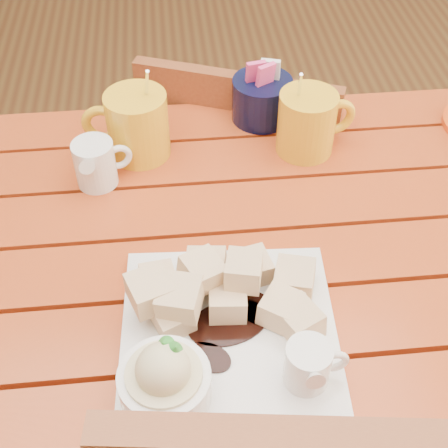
{
  "coord_description": "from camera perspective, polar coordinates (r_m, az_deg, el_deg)",
  "views": [
    {
      "loc": [
        -0.03,
        -0.58,
        1.42
      ],
      "look_at": [
        0.03,
        0.01,
        0.82
      ],
      "focal_mm": 50.0,
      "sensor_mm": 36.0,
      "label": 1
    }
  ],
  "objects": [
    {
      "name": "chair_far",
      "position": [
        1.43,
        1.97,
        3.18
      ],
      "size": [
        0.5,
        0.5,
        0.82
      ],
      "rotation": [
        0.0,
        0.0,
        2.77
      ],
      "color": "brown",
      "rests_on": "ground"
    },
    {
      "name": "dessert_plate",
      "position": [
        0.77,
        -0.79,
        -9.89
      ],
      "size": [
        0.29,
        0.29,
        0.11
      ],
      "rotation": [
        0.0,
        0.0,
        -0.06
      ],
      "color": "white",
      "rests_on": "table"
    },
    {
      "name": "table",
      "position": [
        0.97,
        -1.56,
        -7.8
      ],
      "size": [
        1.2,
        0.79,
        0.75
      ],
      "color": "#983013",
      "rests_on": "ground"
    },
    {
      "name": "coffee_mug_right",
      "position": [
        1.05,
        7.72,
        9.24
      ],
      "size": [
        0.14,
        0.1,
        0.16
      ],
      "rotation": [
        0.0,
        0.0,
        0.22
      ],
      "color": "gold",
      "rests_on": "table"
    },
    {
      "name": "cream_pitcher",
      "position": [
        1.0,
        -11.61,
        5.5
      ],
      "size": [
        0.09,
        0.08,
        0.08
      ],
      "rotation": [
        0.0,
        0.0,
        0.27
      ],
      "color": "white",
      "rests_on": "table"
    },
    {
      "name": "coffee_mug_left",
      "position": [
        1.04,
        -8.08,
        9.03
      ],
      "size": [
        0.14,
        0.1,
        0.17
      ],
      "rotation": [
        0.0,
        0.0,
        -0.15
      ],
      "color": "gold",
      "rests_on": "table"
    },
    {
      "name": "sugar_caddy",
      "position": [
        1.13,
        3.48,
        11.41
      ],
      "size": [
        0.11,
        0.11,
        0.12
      ],
      "color": "black",
      "rests_on": "table"
    }
  ]
}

